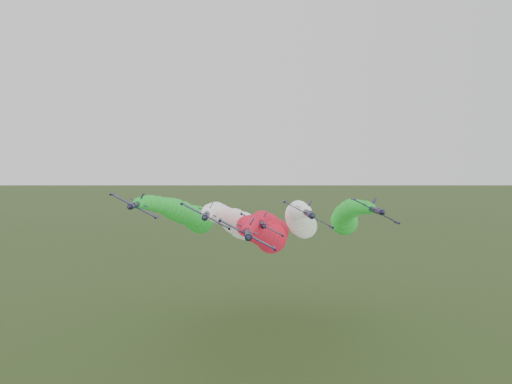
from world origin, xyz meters
TOP-DOWN VIEW (x-y plane):
  - jet_lead at (6.49, 34.12)m, footprint 15.93×67.68m
  - jet_inner_left at (0.09, 47.02)m, footprint 15.58×67.33m
  - jet_inner_right at (16.47, 43.00)m, footprint 15.39×67.14m
  - jet_outer_left at (-12.99, 54.45)m, footprint 15.90×67.65m
  - jet_outer_right at (29.37, 49.78)m, footprint 15.26×67.01m
  - jet_trail at (9.76, 57.11)m, footprint 15.72×67.47m

SIDE VIEW (x-z plane):
  - jet_trail at x=9.76m, z-range 18.52..33.98m
  - jet_lead at x=6.49m, z-range 19.77..35.46m
  - jet_inner_left at x=0.09m, z-range 21.15..36.48m
  - jet_outer_right at x=29.37m, z-range 21.80..36.81m
  - jet_inner_right at x=16.47m, z-range 22.01..37.15m
  - jet_outer_left at x=-12.99m, z-range 22.06..37.71m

